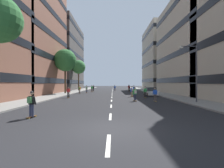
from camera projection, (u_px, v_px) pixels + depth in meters
ground_plane at (112, 92)px, 39.79m from camera, size 190.40×190.40×0.00m
sidewalk_left at (75, 91)px, 43.81m from camera, size 3.76×87.27×0.14m
sidewalk_right at (150, 91)px, 43.70m from camera, size 3.76×87.27×0.14m
lane_markings at (112, 92)px, 41.06m from camera, size 0.16×72.20×0.01m
building_left_mid at (18, 15)px, 33.35m from camera, size 14.93×18.56×32.62m
building_left_far at (57, 57)px, 56.36m from camera, size 14.93×22.18×22.79m
building_right_mid at (206, 47)px, 33.18m from camera, size 14.93×20.98×19.44m
building_right_far at (168, 59)px, 56.16m from camera, size 14.93×18.33×21.57m
parked_car_near at (151, 92)px, 29.54m from camera, size 1.82×4.40×1.52m
street_tree_mid at (79, 67)px, 48.59m from camera, size 4.11×4.11×9.10m
street_tree_far at (65, 60)px, 34.92m from camera, size 4.77×4.77×9.52m
streetlamp_right at (193, 67)px, 18.50m from camera, size 2.13×0.30×6.50m
skater_0 at (135, 93)px, 20.41m from camera, size 0.57×0.92×1.78m
skater_1 at (129, 88)px, 43.25m from camera, size 0.54×0.91×1.78m
skater_2 at (132, 91)px, 27.14m from camera, size 0.57×0.92×1.78m
skater_3 at (68, 92)px, 24.87m from camera, size 0.55×0.91×1.78m
skater_4 at (115, 88)px, 47.00m from camera, size 0.56×0.92×1.78m
skater_5 at (134, 89)px, 37.69m from camera, size 0.56×0.92×1.78m
skater_6 at (80, 89)px, 35.89m from camera, size 0.57×0.92×1.78m
skater_7 at (129, 87)px, 50.69m from camera, size 0.57×0.92×1.78m
skater_8 at (92, 88)px, 42.10m from camera, size 0.56×0.92×1.78m
skater_9 at (93, 88)px, 45.29m from camera, size 0.53×0.90×1.78m
skater_10 at (155, 94)px, 20.13m from camera, size 0.53×0.90×1.78m
skater_11 at (87, 89)px, 38.09m from camera, size 0.54×0.91×1.78m
skater_12 at (31, 103)px, 10.61m from camera, size 0.57×0.92×1.78m
skater_13 at (145, 91)px, 25.35m from camera, size 0.54×0.91×1.78m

